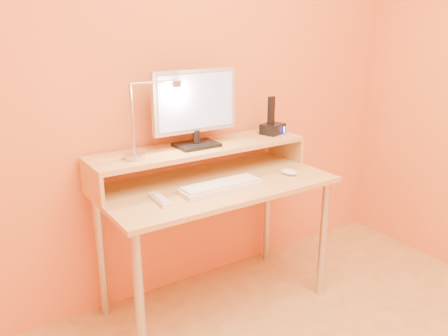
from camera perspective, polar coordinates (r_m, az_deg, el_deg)
wall_back at (r=2.49m, az=-5.14°, el=11.88°), size 3.00×0.04×2.50m
desk_leg_fl at (r=2.08m, az=-10.51°, el=-16.30°), size 0.04×0.04×0.69m
desk_leg_fr at (r=2.63m, az=12.30°, el=-8.72°), size 0.04×0.04×0.69m
desk_leg_bl at (r=2.49m, az=-15.14°, el=-10.56°), size 0.04×0.04×0.69m
desk_leg_br at (r=2.96m, az=5.43°, el=-5.24°), size 0.04×0.04×0.69m
desk_lower at (r=2.34m, az=-1.04°, el=-2.08°), size 1.20×0.60×0.02m
shelf_riser_left at (r=2.22m, az=-16.22°, el=-1.81°), size 0.02×0.30×0.14m
shelf_riser_right at (r=2.77m, az=7.64°, el=2.67°), size 0.02×0.30×0.14m
desk_shelf at (r=2.42m, az=-2.97°, el=2.51°), size 1.20×0.30×0.02m
monitor_foot at (r=2.40m, az=-3.45°, el=2.92°), size 0.22×0.16×0.02m
monitor_neck at (r=2.39m, az=-3.47°, el=3.94°), size 0.04×0.04×0.07m
monitor_panel at (r=2.36m, az=-3.68°, el=8.35°), size 0.47×0.04×0.32m
monitor_back at (r=2.38m, az=-3.96°, el=8.42°), size 0.42×0.02×0.27m
monitor_screen at (r=2.34m, az=-3.45°, el=8.29°), size 0.43×0.01×0.28m
lamp_base at (r=2.22m, az=-11.15°, el=1.47°), size 0.10×0.10×0.02m
lamp_post at (r=2.18m, az=-11.43°, el=5.95°), size 0.01×0.01×0.33m
lamp_arm at (r=2.20m, az=-8.76°, el=10.56°), size 0.24×0.01×0.01m
lamp_head at (r=2.25m, az=-5.94°, el=10.46°), size 0.04×0.04×0.03m
lamp_bulb at (r=2.26m, az=-5.92°, el=10.06°), size 0.03×0.03×0.00m
phone_dock at (r=2.68m, az=6.10°, el=4.89°), size 0.15×0.13×0.06m
phone_handset at (r=2.65m, az=5.92°, el=7.18°), size 0.05×0.04×0.16m
phone_led at (r=2.67m, az=7.54°, el=4.79°), size 0.01×0.00×0.04m
keyboard at (r=2.24m, az=-0.41°, el=-2.36°), size 0.42×0.14×0.02m
mouse at (r=2.47m, az=8.14°, el=-0.48°), size 0.08×0.11×0.03m
remote_control at (r=2.11m, az=-8.04°, el=-3.92°), size 0.05×0.17×0.02m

